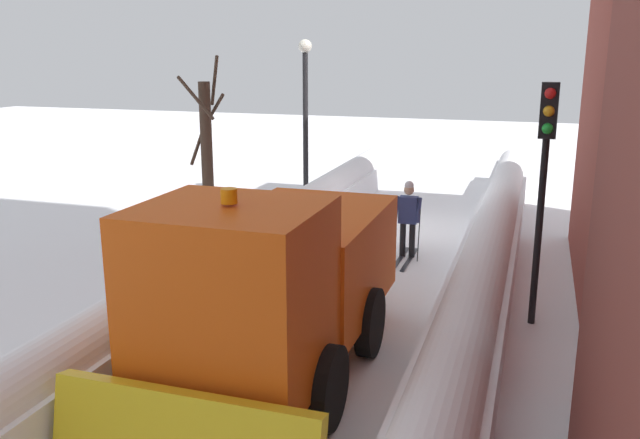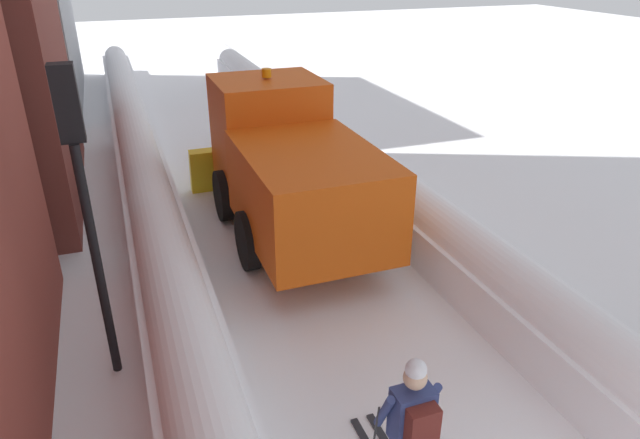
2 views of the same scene
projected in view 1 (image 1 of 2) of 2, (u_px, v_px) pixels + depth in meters
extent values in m
plane|color=white|center=(260.00, 415.00, 8.86)|extent=(80.00, 80.00, 0.00)
cube|color=white|center=(447.00, 416.00, 8.02)|extent=(1.10, 36.00, 0.85)
cylinder|color=white|center=(449.00, 384.00, 7.92)|extent=(0.90, 34.20, 0.90)
cube|color=white|center=(101.00, 362.00, 9.51)|extent=(1.10, 36.00, 0.76)
cylinder|color=white|center=(99.00, 338.00, 9.41)|extent=(0.90, 34.20, 0.90)
cube|color=#DB510F|center=(305.00, 260.00, 10.80)|extent=(2.30, 3.40, 1.60)
cube|color=#DB510F|center=(232.00, 296.00, 8.23)|extent=(2.20, 2.00, 2.30)
cube|color=black|center=(193.00, 283.00, 7.22)|extent=(1.85, 0.06, 1.01)
cylinder|color=orange|center=(229.00, 196.00, 7.92)|extent=(0.20, 0.20, 0.18)
cylinder|color=black|center=(328.00, 387.00, 8.45)|extent=(0.25, 1.10, 1.10)
cylinder|color=black|center=(168.00, 362.00, 9.15)|extent=(0.25, 1.10, 1.10)
cylinder|color=black|center=(370.00, 322.00, 10.48)|extent=(0.25, 1.10, 1.10)
cylinder|color=black|center=(237.00, 305.00, 11.17)|extent=(0.25, 1.10, 1.10)
cylinder|color=black|center=(412.00, 240.00, 15.52)|extent=(0.14, 0.14, 0.82)
cylinder|color=black|center=(403.00, 239.00, 15.59)|extent=(0.14, 0.14, 0.82)
cube|color=navy|center=(408.00, 210.00, 15.38)|extent=(0.42, 0.26, 0.62)
cube|color=#591E19|center=(410.00, 206.00, 15.56)|extent=(0.32, 0.16, 0.44)
sphere|color=tan|center=(409.00, 190.00, 15.26)|extent=(0.24, 0.24, 0.24)
sphere|color=silver|center=(409.00, 185.00, 15.24)|extent=(0.22, 0.22, 0.22)
cylinder|color=navy|center=(419.00, 210.00, 15.20)|extent=(0.09, 0.33, 0.56)
cylinder|color=navy|center=(396.00, 209.00, 15.36)|extent=(0.09, 0.33, 0.56)
cube|color=black|center=(409.00, 259.00, 15.39)|extent=(0.09, 1.80, 0.03)
cube|color=black|center=(400.00, 259.00, 15.45)|extent=(0.09, 1.80, 0.03)
cylinder|color=#262628|center=(419.00, 235.00, 15.21)|extent=(0.02, 0.19, 1.19)
cylinder|color=#262628|center=(393.00, 233.00, 15.39)|extent=(0.02, 0.19, 1.19)
cylinder|color=black|center=(538.00, 233.00, 11.45)|extent=(0.12, 0.12, 3.30)
cube|color=black|center=(549.00, 110.00, 10.80)|extent=(0.28, 0.24, 0.90)
sphere|color=red|center=(550.00, 93.00, 10.61)|extent=(0.18, 0.18, 0.18)
sphere|color=gold|center=(549.00, 111.00, 10.68)|extent=(0.18, 0.18, 0.18)
sphere|color=green|center=(547.00, 129.00, 10.75)|extent=(0.18, 0.18, 0.18)
cylinder|color=black|center=(306.00, 131.00, 20.24)|extent=(0.16, 0.16, 4.64)
sphere|color=silver|center=(305.00, 46.00, 19.62)|extent=(0.40, 0.40, 0.40)
cylinder|color=#423126|center=(207.00, 166.00, 16.06)|extent=(0.28, 0.28, 3.99)
cylinder|color=#423126|center=(216.00, 107.00, 15.90)|extent=(0.73, 0.56, 0.72)
cylinder|color=#423126|center=(195.00, 98.00, 15.36)|extent=(1.02, 0.25, 0.99)
cylinder|color=#423126|center=(199.00, 142.00, 16.02)|extent=(0.19, 0.70, 1.03)
cylinder|color=#423126|center=(214.00, 81.00, 15.66)|extent=(0.54, 0.63, 1.20)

